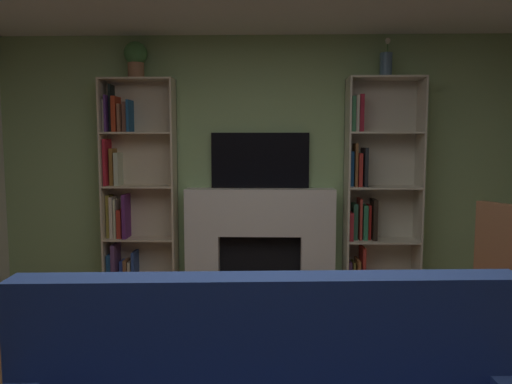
# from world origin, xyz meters

# --- Properties ---
(wall_back_accent) EXTENTS (5.39, 0.06, 2.55)m
(wall_back_accent) POSITION_xyz_m (0.00, 2.69, 1.28)
(wall_back_accent) COLOR #95B979
(wall_back_accent) RESTS_ON ground_plane
(fireplace) EXTENTS (1.59, 0.53, 1.04)m
(fireplace) POSITION_xyz_m (0.00, 2.54, 0.55)
(fireplace) COLOR white
(fireplace) RESTS_ON ground_plane
(tv) EXTENTS (0.98, 0.06, 0.55)m
(tv) POSITION_xyz_m (0.00, 2.63, 1.32)
(tv) COLOR black
(tv) RESTS_ON fireplace
(bookshelf_left) EXTENTS (0.72, 0.26, 2.12)m
(bookshelf_left) POSITION_xyz_m (-1.30, 2.57, 1.00)
(bookshelf_left) COLOR beige
(bookshelf_left) RESTS_ON ground_plane
(bookshelf_right) EXTENTS (0.72, 0.32, 2.12)m
(bookshelf_right) POSITION_xyz_m (1.12, 2.55, 1.01)
(bookshelf_right) COLOR beige
(bookshelf_right) RESTS_ON ground_plane
(potted_plant) EXTENTS (0.22, 0.22, 0.35)m
(potted_plant) POSITION_xyz_m (-1.20, 2.51, 2.31)
(potted_plant) COLOR #9C6B4B
(potted_plant) RESTS_ON bookshelf_left
(vase_with_flowers) EXTENTS (0.12, 0.12, 0.37)m
(vase_with_flowers) POSITION_xyz_m (1.21, 2.52, 2.25)
(vase_with_flowers) COLOR slate
(vase_with_flowers) RESTS_ON bookshelf_right
(armchair) EXTENTS (0.83, 0.83, 1.10)m
(armchair) POSITION_xyz_m (1.51, 0.73, 0.54)
(armchair) COLOR brown
(armchair) RESTS_ON ground_plane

